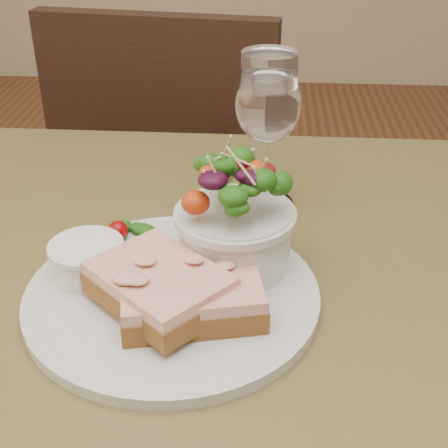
# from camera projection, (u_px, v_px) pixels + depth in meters

# --- Properties ---
(cafe_table) EXTENTS (0.80, 0.80, 0.75)m
(cafe_table) POSITION_uv_depth(u_px,v_px,m) (209.00, 364.00, 0.68)
(cafe_table) COLOR #4C4320
(cafe_table) RESTS_ON ground
(chair_far) EXTENTS (0.47, 0.47, 0.90)m
(chair_far) POSITION_uv_depth(u_px,v_px,m) (189.00, 263.00, 1.47)
(chair_far) COLOR black
(chair_far) RESTS_ON ground
(dinner_plate) EXTENTS (0.28, 0.28, 0.01)m
(dinner_plate) POSITION_uv_depth(u_px,v_px,m) (172.00, 295.00, 0.60)
(dinner_plate) COLOR silver
(dinner_plate) RESTS_ON cafe_table
(sandwich_front) EXTENTS (0.15, 0.12, 0.03)m
(sandwich_front) POSITION_uv_depth(u_px,v_px,m) (191.00, 294.00, 0.57)
(sandwich_front) COLOR #513115
(sandwich_front) RESTS_ON dinner_plate
(sandwich_back) EXTENTS (0.15, 0.15, 0.03)m
(sandwich_back) POSITION_uv_depth(u_px,v_px,m) (160.00, 285.00, 0.57)
(sandwich_back) COLOR #513115
(sandwich_back) RESTS_ON dinner_plate
(ramekin) EXTENTS (0.07, 0.07, 0.04)m
(ramekin) POSITION_uv_depth(u_px,v_px,m) (87.00, 258.00, 0.61)
(ramekin) COLOR white
(ramekin) RESTS_ON dinner_plate
(salad_bowl) EXTENTS (0.11, 0.11, 0.13)m
(salad_bowl) POSITION_uv_depth(u_px,v_px,m) (235.00, 212.00, 0.61)
(salad_bowl) COLOR silver
(salad_bowl) RESTS_ON dinner_plate
(garnish) EXTENTS (0.05, 0.04, 0.02)m
(garnish) POSITION_uv_depth(u_px,v_px,m) (128.00, 230.00, 0.68)
(garnish) COLOR #113D0B
(garnish) RESTS_ON dinner_plate
(wine_glass) EXTENTS (0.08, 0.08, 0.18)m
(wine_glass) POSITION_uv_depth(u_px,v_px,m) (268.00, 109.00, 0.71)
(wine_glass) COLOR white
(wine_glass) RESTS_ON cafe_table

